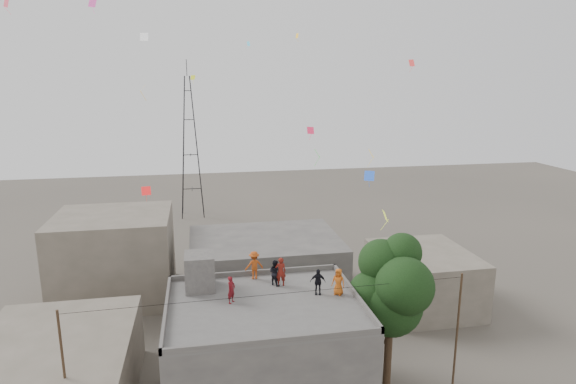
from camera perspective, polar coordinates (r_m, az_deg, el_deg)
name	(u,v)px	position (r m, az deg, el deg)	size (l,w,h in m)	color
main_building	(264,357)	(27.04, -2.81, -18.95)	(10.00, 8.00, 6.10)	#4B4946
parapet	(264,302)	(25.49, -2.89, -12.84)	(10.00, 8.00, 0.30)	#4B4946
stair_head_box	(200,271)	(27.35, -10.41, -9.25)	(1.60, 1.80, 2.00)	#4B4946
neighbor_west	(56,375)	(30.20, -25.80, -18.97)	(8.00, 10.00, 4.00)	#61594D
neighbor_north	(265,267)	(39.95, -2.72, -8.84)	(12.00, 9.00, 5.00)	#4B4946
neighbor_northwest	(115,256)	(41.74, -19.81, -7.19)	(9.00, 8.00, 7.00)	#61594D
neighbor_east	(423,278)	(39.89, 15.73, -9.84)	(7.00, 8.00, 4.40)	#61594D
tree	(393,288)	(27.92, 12.39, -11.09)	(4.90, 4.60, 9.10)	black
utility_line	(278,356)	(25.64, -1.25, -18.84)	(20.12, 0.62, 7.40)	black
transmission_tower	(190,147)	(63.30, -11.51, 5.22)	(2.97, 2.97, 20.01)	black
person_red_adult	(281,272)	(27.31, -0.88, -9.43)	(0.61, 0.40, 1.67)	maroon
person_orange_child	(338,282)	(26.43, 5.99, -10.53)	(0.72, 0.47, 1.47)	#C35616
person_dark_child	(275,273)	(27.48, -1.56, -9.52)	(0.71, 0.56, 1.47)	black
person_dark_adult	(318,282)	(26.38, 3.55, -10.57)	(0.84, 0.35, 1.43)	black
person_orange_adult	(254,265)	(28.30, -4.03, -8.64)	(1.07, 0.62, 1.66)	#AF4414
person_red_child	(231,290)	(25.55, -6.74, -11.43)	(0.53, 0.35, 1.44)	maroon
kites	(265,114)	(28.26, -2.70, 9.20)	(22.47, 17.55, 10.81)	#FF1A1B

